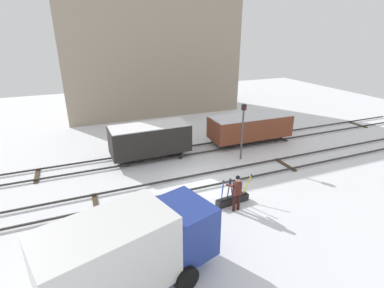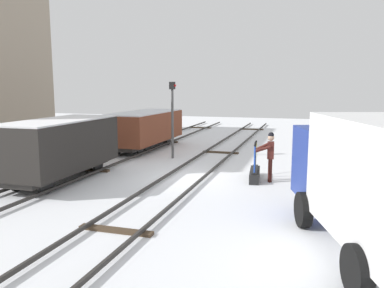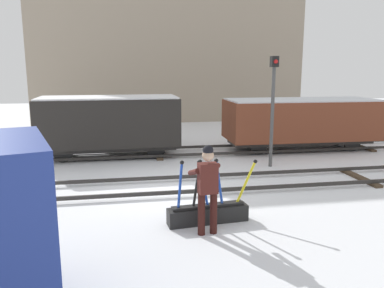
% 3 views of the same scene
% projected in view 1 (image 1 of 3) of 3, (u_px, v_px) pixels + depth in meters
% --- Properties ---
extents(ground_plane, '(60.00, 60.00, 0.00)m').
position_uv_depth(ground_plane, '(202.00, 182.00, 16.71)').
color(ground_plane, white).
extents(track_main_line, '(44.00, 1.94, 0.18)m').
position_uv_depth(track_main_line, '(202.00, 181.00, 16.67)').
color(track_main_line, '#2D2B28').
rests_on(track_main_line, ground_plane).
extents(track_siding_near, '(44.00, 1.94, 0.18)m').
position_uv_depth(track_siding_near, '(176.00, 152.00, 20.49)').
color(track_siding_near, '#2D2B28').
rests_on(track_siding_near, ground_plane).
extents(switch_lever_frame, '(2.06, 0.54, 1.45)m').
position_uv_depth(switch_lever_frame, '(232.00, 199.00, 14.61)').
color(switch_lever_frame, black).
rests_on(switch_lever_frame, ground_plane).
extents(rail_worker, '(0.59, 0.71, 1.87)m').
position_uv_depth(rail_worker, '(237.00, 190.00, 13.78)').
color(rail_worker, '#351511').
rests_on(rail_worker, ground_plane).
extents(delivery_truck, '(6.07, 3.69, 2.93)m').
position_uv_depth(delivery_truck, '(130.00, 250.00, 9.23)').
color(delivery_truck, navy).
rests_on(delivery_truck, ground_plane).
extents(signal_post, '(0.24, 0.32, 3.77)m').
position_uv_depth(signal_post, '(243.00, 126.00, 18.87)').
color(signal_post, '#4C4C4C').
rests_on(signal_post, ground_plane).
extents(apartment_building, '(17.49, 6.18, 11.29)m').
position_uv_depth(apartment_building, '(151.00, 56.00, 29.62)').
color(apartment_building, gray).
rests_on(apartment_building, ground_plane).
extents(freight_car_mid_siding, '(6.24, 2.39, 2.13)m').
position_uv_depth(freight_car_mid_siding, '(250.00, 127.00, 22.19)').
color(freight_car_mid_siding, '#2D2B28').
rests_on(freight_car_mid_siding, ground_plane).
extents(freight_car_far_end, '(5.24, 2.24, 2.33)m').
position_uv_depth(freight_car_far_end, '(150.00, 140.00, 19.39)').
color(freight_car_far_end, '#2D2B28').
rests_on(freight_car_far_end, ground_plane).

